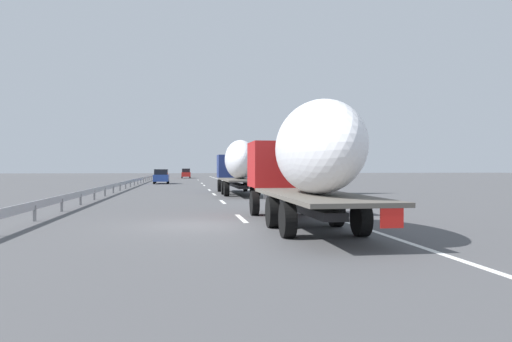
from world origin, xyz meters
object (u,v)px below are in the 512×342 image
Objects in this scene: car_red_compact at (186,173)px; car_blue_sedan at (161,176)px; truck_trailing at (306,157)px; road_sign at (253,165)px; truck_lead at (238,164)px.

car_red_compact is 0.97× the size of car_blue_sedan.
car_red_compact is at bearing 2.68° from truck_trailing.
car_blue_sedan is at bearing 174.50° from car_red_compact.
road_sign reaches higher than car_blue_sedan.
car_red_compact is 1.39× the size of road_sign.
truck_trailing reaches higher than truck_lead.
truck_trailing reaches higher than road_sign.
road_sign is (-45.08, -6.84, 1.33)m from car_red_compact.
truck_trailing is at bearing -177.32° from car_red_compact.
road_sign is (34.96, -3.10, -0.08)m from truck_trailing.
car_blue_sedan is (46.85, 6.94, -1.43)m from truck_trailing.
car_red_compact is (59.16, 3.74, -1.36)m from truck_lead.
road_sign is at bearing -5.07° from truck_trailing.
truck_lead reaches higher than car_red_compact.
truck_lead is at bearing -176.38° from car_red_compact.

